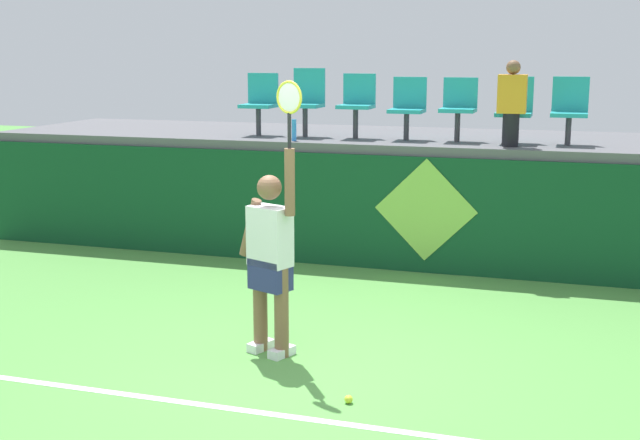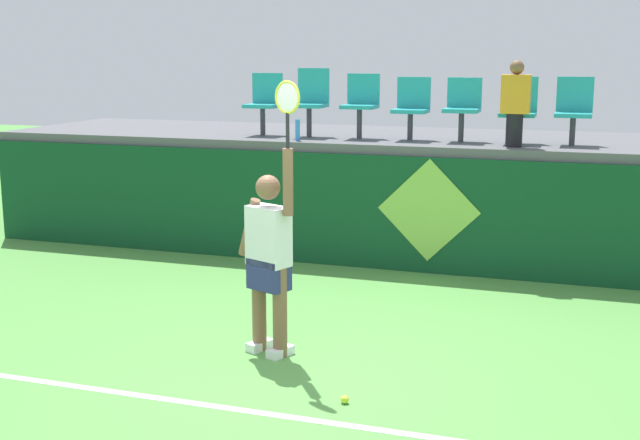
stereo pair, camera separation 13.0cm
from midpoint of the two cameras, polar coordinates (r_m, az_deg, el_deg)
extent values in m
plane|color=#519342|center=(7.19, -1.34, -10.57)|extent=(40.00, 40.00, 0.00)
cube|color=#0F4223|center=(10.47, 5.57, 0.51)|extent=(11.73, 0.20, 1.44)
cube|color=#56565B|center=(11.62, 7.08, 5.45)|extent=(11.73, 2.71, 0.12)
cube|color=white|center=(6.51, -3.72, -12.98)|extent=(10.56, 0.08, 0.01)
cube|color=white|center=(7.77, -3.66, -8.54)|extent=(0.21, 0.29, 0.08)
cube|color=white|center=(7.61, -2.23, -8.99)|extent=(0.21, 0.29, 0.08)
cylinder|color=brown|center=(7.66, -3.69, -5.92)|extent=(0.13, 0.13, 0.82)
cylinder|color=brown|center=(7.48, -2.26, -6.32)|extent=(0.13, 0.13, 0.82)
cube|color=navy|center=(7.48, -3.01, -3.69)|extent=(0.42, 0.34, 0.28)
cube|color=white|center=(7.39, -3.04, -1.10)|extent=(0.43, 0.35, 0.53)
sphere|color=brown|center=(7.31, -3.07, 2.24)|extent=(0.22, 0.22, 0.22)
cylinder|color=brown|center=(7.55, -4.36, -0.50)|extent=(0.27, 0.18, 0.55)
cylinder|color=brown|center=(7.14, -1.68, 2.60)|extent=(0.09, 0.09, 0.58)
cylinder|color=black|center=(7.09, -1.70, 6.12)|extent=(0.03, 0.03, 0.30)
torus|color=gold|center=(7.07, -1.71, 8.38)|extent=(0.27, 0.13, 0.28)
ellipsoid|color=silver|center=(7.07, -1.71, 8.38)|extent=(0.23, 0.11, 0.24)
sphere|color=#D1E533|center=(6.65, 2.27, -12.16)|extent=(0.07, 0.07, 0.07)
cylinder|color=#338CE5|center=(10.85, -1.20, 6.16)|extent=(0.06, 0.06, 0.28)
cylinder|color=#38383D|center=(11.57, -3.61, 6.73)|extent=(0.07, 0.07, 0.38)
cube|color=teal|center=(11.55, -3.62, 7.79)|extent=(0.44, 0.42, 0.05)
cube|color=teal|center=(11.71, -3.29, 8.99)|extent=(0.44, 0.04, 0.42)
cylinder|color=#38383D|center=(11.33, -0.42, 6.70)|extent=(0.07, 0.07, 0.40)
cube|color=teal|center=(11.32, -0.42, 7.82)|extent=(0.44, 0.42, 0.05)
cube|color=teal|center=(11.48, -0.11, 9.17)|extent=(0.44, 0.04, 0.47)
cylinder|color=#38383D|center=(11.13, 3.04, 6.59)|extent=(0.07, 0.07, 0.40)
cube|color=teal|center=(11.11, 3.06, 7.74)|extent=(0.44, 0.42, 0.05)
cube|color=teal|center=(11.28, 3.33, 8.94)|extent=(0.44, 0.04, 0.40)
cylinder|color=#38383D|center=(10.97, 6.52, 6.36)|extent=(0.07, 0.07, 0.35)
cube|color=teal|center=(10.95, 6.54, 7.41)|extent=(0.44, 0.42, 0.05)
cube|color=teal|center=(11.13, 6.77, 8.64)|extent=(0.44, 0.04, 0.41)
cylinder|color=#38383D|center=(10.85, 9.96, 6.26)|extent=(0.07, 0.07, 0.38)
cube|color=teal|center=(10.84, 10.00, 7.39)|extent=(0.44, 0.42, 0.05)
cube|color=teal|center=(11.01, 10.19, 8.57)|extent=(0.44, 0.04, 0.38)
cylinder|color=#38383D|center=(10.77, 13.64, 5.98)|extent=(0.07, 0.07, 0.34)
cube|color=teal|center=(10.76, 13.69, 7.01)|extent=(0.44, 0.42, 0.05)
cube|color=teal|center=(10.93, 13.83, 8.35)|extent=(0.44, 0.04, 0.44)
cylinder|color=#38383D|center=(10.74, 17.20, 5.81)|extent=(0.07, 0.07, 0.35)
cube|color=teal|center=(10.72, 17.26, 6.87)|extent=(0.44, 0.42, 0.05)
cube|color=teal|center=(10.90, 17.36, 8.20)|extent=(0.44, 0.04, 0.43)
cylinder|color=black|center=(10.42, 13.48, 5.99)|extent=(0.20, 0.20, 0.40)
cube|color=orange|center=(10.39, 13.59, 8.36)|extent=(0.34, 0.20, 0.46)
sphere|color=brown|center=(10.38, 13.67, 10.10)|extent=(0.17, 0.17, 0.17)
cube|color=#0F4223|center=(10.45, 7.67, -3.61)|extent=(0.90, 0.01, 0.00)
plane|color=#8CC64C|center=(10.27, 7.78, 0.65)|extent=(1.27, 0.00, 1.27)
camera|label=1|loc=(0.07, -89.54, 0.09)|focal=46.83mm
camera|label=2|loc=(0.07, 90.46, -0.09)|focal=46.83mm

